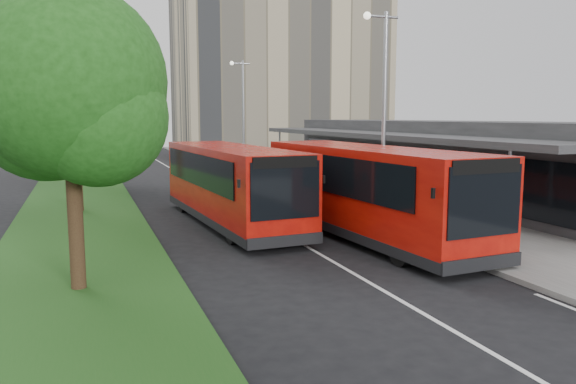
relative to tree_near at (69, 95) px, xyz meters
name	(u,v)px	position (x,y,z in m)	size (l,w,h in m)	color
ground	(301,243)	(7.01, 2.95, -4.72)	(120.00, 120.00, 0.00)	black
pavement	(276,176)	(13.01, 22.95, -4.65)	(5.00, 80.00, 0.15)	slate
grass_verge	(80,184)	(0.01, 22.95, -4.67)	(5.00, 80.00, 0.10)	#204E19
lane_centre_line	(207,189)	(7.01, 17.95, -4.72)	(0.12, 70.00, 0.01)	silver
kerb_dashes	(243,180)	(10.31, 21.95, -4.72)	(0.12, 56.00, 0.01)	silver
office_block	(280,73)	(21.01, 44.95, 4.28)	(22.00, 12.00, 18.00)	tan
station_building	(436,158)	(17.87, 10.95, -2.68)	(7.70, 26.00, 4.00)	#28282A
tree_near	(69,95)	(0.00, 0.00, 0.00)	(4.57, 4.57, 7.32)	#372216
tree_mid	(73,82)	(0.00, 12.00, 0.98)	(5.49, 5.49, 8.83)	#372216
tree_far	(75,96)	(0.00, 24.00, 0.78)	(5.30, 5.30, 8.52)	#372216
lamp_post_near	(382,104)	(11.13, 4.95, -0.01)	(1.44, 0.28, 8.00)	gray
lamp_post_far	(242,110)	(11.13, 24.95, -0.01)	(1.44, 0.28, 8.00)	gray
bus_main	(367,192)	(9.51, 2.99, -3.09)	(3.65, 11.41, 3.19)	red
bus_second	(231,185)	(5.68, 7.14, -3.15)	(3.44, 10.96, 3.06)	red
litter_bin	(335,185)	(12.87, 12.90, -4.15)	(0.47, 0.47, 0.85)	#352716
bollard	(269,173)	(11.55, 20.06, -4.15)	(0.14, 0.14, 0.85)	yellow
car_near	(179,153)	(9.25, 41.59, -4.12)	(1.43, 3.55, 1.21)	#531A0B
car_far	(138,150)	(5.88, 47.47, -4.08)	(1.35, 3.88, 1.28)	navy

